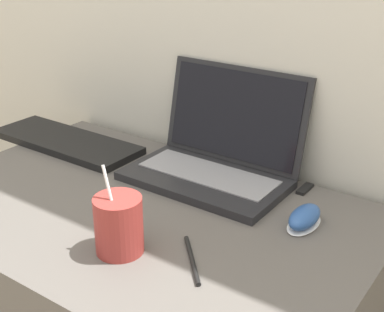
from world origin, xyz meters
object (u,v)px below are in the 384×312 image
Objects in this scene: drink_cup at (119,224)px; usb_stick at (305,189)px; laptop at (217,153)px; external_keyboard at (66,142)px; pen at (192,260)px; computer_mouse at (304,218)px.

usb_stick is (0.18, 0.44, -0.06)m from drink_cup.
external_keyboard is (-0.46, -0.08, -0.05)m from laptop.
pen is (0.13, 0.05, -0.05)m from drink_cup.
laptop is at bearing 161.29° from computer_mouse.
drink_cup is at bearing -130.48° from computer_mouse.
drink_cup is at bearing -32.41° from external_keyboard.
drink_cup is 0.15m from pen.
external_keyboard is (-0.74, 0.02, -0.01)m from computer_mouse.
drink_cup is 0.58m from external_keyboard.
laptop is 3.46× the size of computer_mouse.
pen is at bearing 20.26° from drink_cup.
drink_cup reaches higher than computer_mouse.
external_keyboard is at bearing -169.11° from usb_stick.
computer_mouse reaches higher than usb_stick.
laptop reaches higher than external_keyboard.
drink_cup is at bearing -85.54° from laptop.
drink_cup is 0.39× the size of external_keyboard.
laptop is at bearing 9.33° from external_keyboard.
laptop reaches higher than computer_mouse.
drink_cup reaches higher than usb_stick.
computer_mouse reaches higher than pen.
laptop reaches higher than usb_stick.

